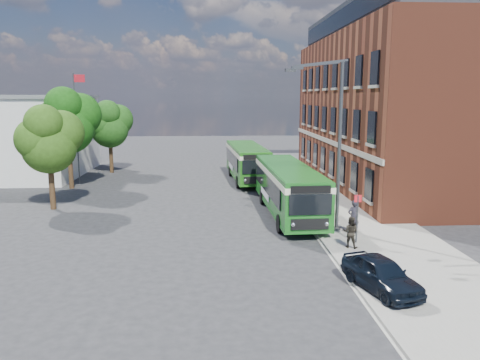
{
  "coord_description": "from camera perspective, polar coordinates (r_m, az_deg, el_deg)",
  "views": [
    {
      "loc": [
        -1.28,
        -25.84,
        7.22
      ],
      "look_at": [
        0.24,
        1.97,
        2.2
      ],
      "focal_mm": 35.0,
      "sensor_mm": 36.0,
      "label": 1
    }
  ],
  "objects": [
    {
      "name": "ground",
      "position": [
        26.86,
        -0.29,
        -5.38
      ],
      "size": [
        120.0,
        120.0,
        0.0
      ],
      "primitive_type": "plane",
      "color": "#28282B",
      "rests_on": "ground"
    },
    {
      "name": "bus_stop_sign",
      "position": [
        23.41,
        14.09,
        -4.22
      ],
      "size": [
        0.35,
        0.08,
        2.52
      ],
      "color": "#3D4043",
      "rests_on": "ground"
    },
    {
      "name": "flagpole",
      "position": [
        40.48,
        -19.27,
        6.42
      ],
      "size": [
        0.95,
        0.1,
        9.0
      ],
      "color": "#3D4043",
      "rests_on": "ground"
    },
    {
      "name": "white_building",
      "position": [
        47.05,
        -24.03,
        5.0
      ],
      "size": [
        9.4,
        13.4,
        7.3
      ],
      "color": "silver",
      "rests_on": "ground"
    },
    {
      "name": "street_lamp",
      "position": [
        24.73,
        11.23,
        4.38
      ],
      "size": [
        2.96,
        2.38,
        9.0
      ],
      "color": "#3D4043",
      "rests_on": "ground"
    },
    {
      "name": "pedestrian_b",
      "position": [
        22.75,
        13.32,
        -6.19
      ],
      "size": [
        0.92,
        0.85,
        1.51
      ],
      "primitive_type": "imported",
      "rotation": [
        0.0,
        0.0,
        2.65
      ],
      "color": "black",
      "rests_on": "pavement"
    },
    {
      "name": "tree_left",
      "position": [
        31.87,
        -22.25,
        4.68
      ],
      "size": [
        3.99,
        3.79,
        6.73
      ],
      "color": "#352313",
      "rests_on": "ground"
    },
    {
      "name": "pavement",
      "position": [
        35.56,
        10.4,
        -1.54
      ],
      "size": [
        6.0,
        48.0,
        0.15
      ],
      "primitive_type": "cube",
      "color": "gray",
      "rests_on": "ground"
    },
    {
      "name": "bus_rear",
      "position": [
        40.24,
        0.84,
        2.52
      ],
      "size": [
        3.28,
        10.64,
        3.02
      ],
      "color": "#1E6117",
      "rests_on": "ground"
    },
    {
      "name": "pedestrian_a",
      "position": [
        24.96,
        13.66,
        -4.41
      ],
      "size": [
        0.74,
        0.58,
        1.79
      ],
      "primitive_type": "imported",
      "rotation": [
        0.0,
        0.0,
        3.39
      ],
      "color": "black",
      "rests_on": "pavement"
    },
    {
      "name": "brick_office",
      "position": [
        40.81,
        19.11,
        9.31
      ],
      "size": [
        12.1,
        26.0,
        14.2
      ],
      "color": "maroon",
      "rests_on": "ground"
    },
    {
      "name": "parked_car",
      "position": [
        18.28,
        16.82,
        -10.87
      ],
      "size": [
        2.45,
        3.95,
        1.26
      ],
      "primitive_type": "imported",
      "rotation": [
        0.0,
        0.0,
        0.28
      ],
      "color": "black",
      "rests_on": "pavement"
    },
    {
      "name": "tree_right",
      "position": [
        45.76,
        -15.57,
        6.62
      ],
      "size": [
        4.06,
        3.86,
        6.86
      ],
      "color": "#352313",
      "rests_on": "ground"
    },
    {
      "name": "bus_front",
      "position": [
        28.74,
        5.89,
        -0.64
      ],
      "size": [
        2.99,
        11.62,
        3.02
      ],
      "color": "#19601C",
      "rests_on": "ground"
    },
    {
      "name": "kerb_line",
      "position": [
        34.99,
        5.53,
        -1.73
      ],
      "size": [
        0.12,
        48.0,
        0.01
      ],
      "primitive_type": "cube",
      "color": "beige",
      "rests_on": "ground"
    },
    {
      "name": "tree_mid",
      "position": [
        38.71,
        -20.23,
        6.87
      ],
      "size": [
        4.7,
        4.46,
        7.93
      ],
      "color": "#352313",
      "rests_on": "ground"
    }
  ]
}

